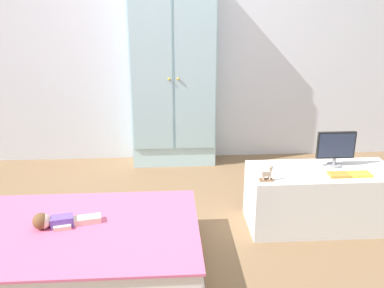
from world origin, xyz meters
The scene contains 10 objects.
ground_plane centered at (0.00, 0.00, -0.01)m, with size 10.00×10.00×0.02m, color brown.
back_wall centered at (0.00, 1.57, 1.35)m, with size 6.40×0.05×2.70m, color silver.
bed centered at (-0.74, -0.27, 0.13)m, with size 1.78×0.96×0.27m.
doll centered at (-0.70, -0.23, 0.31)m, with size 0.39×0.16×0.10m.
wardrobe centered at (0.04, 1.40, 0.84)m, with size 0.76×0.29×1.68m.
tv_stand centered at (1.03, 0.16, 0.21)m, with size 0.99×0.43×0.42m, color silver.
tv_monitor centered at (1.13, 0.23, 0.56)m, with size 0.27×0.10×0.25m.
rocking_horse_toy centered at (0.61, 0.01, 0.47)m, with size 0.09×0.04×0.11m.
book_orange centered at (1.10, 0.06, 0.43)m, with size 0.13×0.09×0.02m, color orange.
book_yellow centered at (1.24, 0.06, 0.43)m, with size 0.14×0.09×0.02m, color gold.
Camera 1 is at (-0.04, -2.57, 1.61)m, focal length 41.45 mm.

